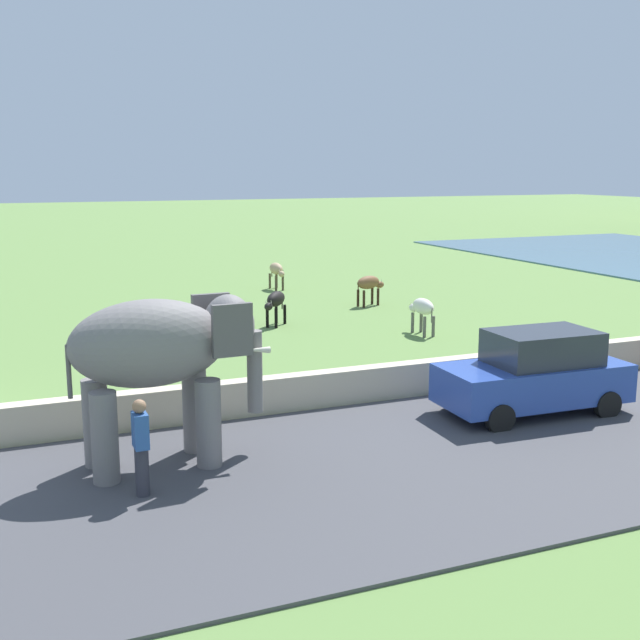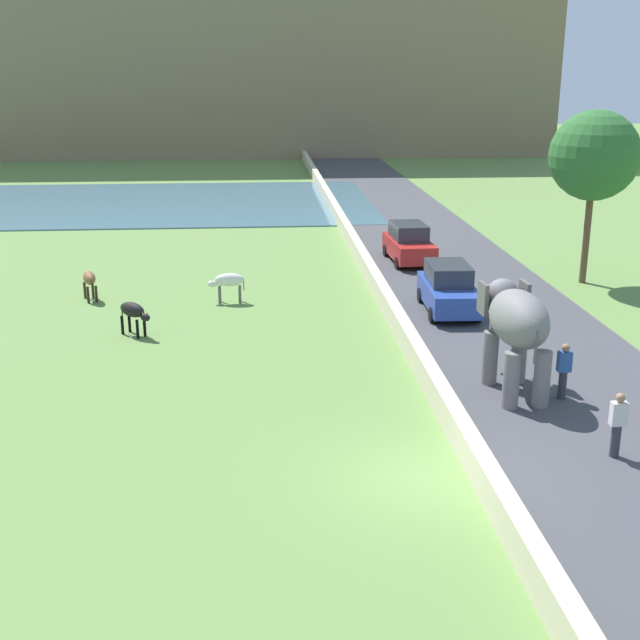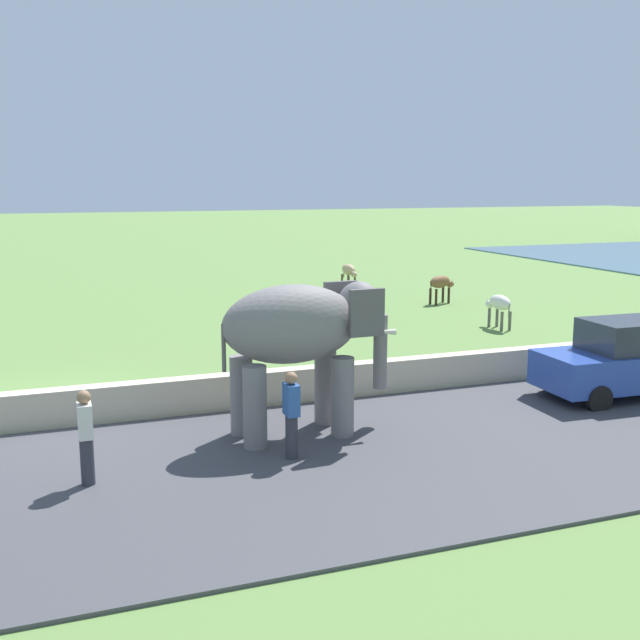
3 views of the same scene
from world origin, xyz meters
TOP-DOWN VIEW (x-y plane):
  - elephant at (3.42, 4.66)m, footprint 1.51×3.49m
  - person_beside_elephant at (4.63, 4.03)m, footprint 0.36×0.22m
  - car_blue at (3.43, 12.48)m, footprint 1.91×4.06m
  - cow_brown at (-10.00, 15.20)m, footprint 0.79×1.42m
  - cow_white at (-4.65, 14.42)m, footprint 1.39×0.46m
  - cow_tan at (-15.19, 13.34)m, footprint 1.39×0.46m
  - cow_black at (-7.69, 10.63)m, footprint 1.26×1.18m

SIDE VIEW (x-z plane):
  - cow_brown at x=-10.00m, z-range 0.26..1.41m
  - cow_white at x=-4.65m, z-range 0.26..1.41m
  - cow_tan at x=-15.19m, z-range 0.26..1.41m
  - cow_black at x=-7.69m, z-range 0.26..1.41m
  - person_beside_elephant at x=4.63m, z-range 0.06..1.69m
  - car_blue at x=3.43m, z-range 0.00..1.80m
  - elephant at x=3.42m, z-range 0.54..3.53m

